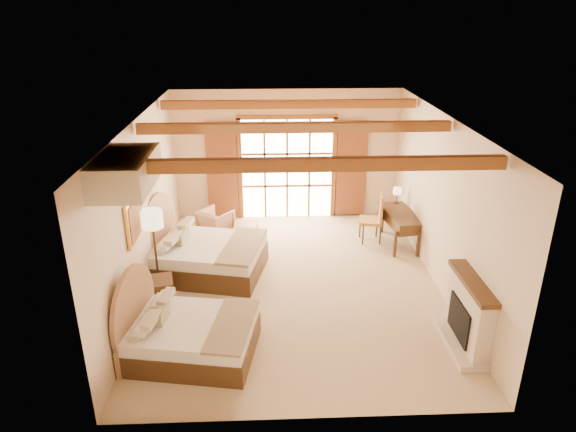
{
  "coord_description": "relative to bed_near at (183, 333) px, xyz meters",
  "views": [
    {
      "loc": [
        -0.5,
        -8.69,
        5.04
      ],
      "look_at": [
        -0.12,
        0.2,
        1.35
      ],
      "focal_mm": 32.0,
      "sensor_mm": 36.0,
      "label": 1
    }
  ],
  "objects": [
    {
      "name": "nightstand",
      "position": [
        -0.6,
        1.28,
        -0.08
      ],
      "size": [
        0.6,
        0.6,
        0.6
      ],
      "primitive_type": "cube",
      "rotation": [
        0.0,
        0.0,
        0.23
      ],
      "color": "#473116",
      "rests_on": "floor"
    },
    {
      "name": "bed_near",
      "position": [
        0.0,
        0.0,
        0.0
      ],
      "size": [
        2.12,
        1.72,
        1.25
      ],
      "rotation": [
        0.0,
        0.0,
        -0.17
      ],
      "color": "#473116",
      "rests_on": "floor"
    },
    {
      "name": "painting",
      "position": [
        -0.87,
        1.32,
        1.37
      ],
      "size": [
        0.06,
        0.95,
        0.75
      ],
      "color": "#EEB44B",
      "rests_on": "wall_left"
    },
    {
      "name": "desk",
      "position": [
        4.29,
        3.79,
        0.03
      ],
      "size": [
        0.77,
        1.46,
        0.75
      ],
      "rotation": [
        0.0,
        0.0,
        0.13
      ],
      "color": "#473116",
      "rests_on": "floor"
    },
    {
      "name": "wall_left",
      "position": [
        -0.92,
        2.07,
        1.22
      ],
      "size": [
        0.0,
        7.0,
        7.0
      ],
      "primitive_type": "plane",
      "rotation": [
        1.57,
        0.0,
        1.57
      ],
      "color": "beige",
      "rests_on": "ground"
    },
    {
      "name": "bed_far",
      "position": [
        -0.04,
        2.6,
        0.05
      ],
      "size": [
        2.46,
        2.03,
        1.41
      ],
      "rotation": [
        0.0,
        0.0,
        -0.22
      ],
      "color": "#473116",
      "rests_on": "floor"
    },
    {
      "name": "desk_chair",
      "position": [
        3.69,
        3.97,
        -0.03
      ],
      "size": [
        0.58,
        0.57,
        1.12
      ],
      "rotation": [
        0.0,
        0.0,
        -0.19
      ],
      "color": "#B7743F",
      "rests_on": "floor"
    },
    {
      "name": "wall_right",
      "position": [
        4.58,
        2.07,
        1.22
      ],
      "size": [
        0.0,
        7.0,
        7.0
      ],
      "primitive_type": "plane",
      "rotation": [
        1.57,
        0.0,
        -1.57
      ],
      "color": "beige",
      "rests_on": "ground"
    },
    {
      "name": "armchair",
      "position": [
        0.11,
        4.44,
        -0.06
      ],
      "size": [
        0.95,
        0.95,
        0.63
      ],
      "primitive_type": "imported",
      "rotation": [
        0.0,
        0.0,
        -3.78
      ],
      "color": "tan",
      "rests_on": "floor"
    },
    {
      "name": "fireplace",
      "position": [
        4.43,
        0.07,
        0.13
      ],
      "size": [
        0.46,
        1.4,
        1.16
      ],
      "color": "beige",
      "rests_on": "ground"
    },
    {
      "name": "desk_lamp",
      "position": [
        4.33,
        4.38,
        0.66
      ],
      "size": [
        0.19,
        0.19,
        0.38
      ],
      "color": "#372919",
      "rests_on": "desk"
    },
    {
      "name": "ottoman",
      "position": [
        0.82,
        4.18,
        -0.19
      ],
      "size": [
        0.55,
        0.55,
        0.37
      ],
      "primitive_type": "cube",
      "rotation": [
        0.0,
        0.0,
        -0.08
      ],
      "color": "#A56E50",
      "rests_on": "floor"
    },
    {
      "name": "floor_lamp",
      "position": [
        -0.67,
        1.63,
        1.11
      ],
      "size": [
        0.37,
        0.37,
        1.75
      ],
      "color": "#372919",
      "rests_on": "floor"
    },
    {
      "name": "floor",
      "position": [
        1.83,
        2.07,
        -0.38
      ],
      "size": [
        7.0,
        7.0,
        0.0
      ],
      "primitive_type": "plane",
      "color": "tan",
      "rests_on": "ground"
    },
    {
      "name": "ceiling",
      "position": [
        1.83,
        2.07,
        2.82
      ],
      "size": [
        7.0,
        7.0,
        0.0
      ],
      "primitive_type": "plane",
      "rotation": [
        3.14,
        0.0,
        0.0
      ],
      "color": "#BB7342",
      "rests_on": "ground"
    },
    {
      "name": "canopy_valance",
      "position": [
        -0.57,
        0.07,
        2.57
      ],
      "size": [
        0.7,
        1.4,
        0.45
      ],
      "primitive_type": "cube",
      "color": "beige",
      "rests_on": "ceiling"
    },
    {
      "name": "french_doors",
      "position": [
        1.83,
        5.51,
        0.87
      ],
      "size": [
        3.95,
        0.08,
        2.6
      ],
      "color": "white",
      "rests_on": "ground"
    },
    {
      "name": "ceiling_beams",
      "position": [
        1.83,
        2.07,
        2.7
      ],
      "size": [
        5.39,
        4.6,
        0.18
      ],
      "primitive_type": null,
      "color": "brown",
      "rests_on": "ceiling"
    },
    {
      "name": "wall_back",
      "position": [
        1.83,
        5.57,
        1.22
      ],
      "size": [
        5.5,
        0.0,
        5.5
      ],
      "primitive_type": "plane",
      "rotation": [
        1.57,
        0.0,
        0.0
      ],
      "color": "beige",
      "rests_on": "ground"
    }
  ]
}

